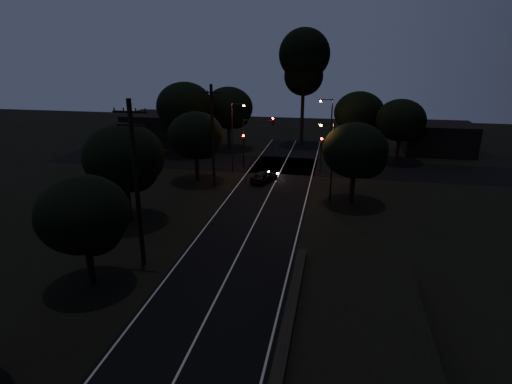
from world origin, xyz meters
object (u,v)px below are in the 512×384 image
(streetlight_a, at_px, (234,133))
(streetlight_b, at_px, (329,127))
(signal_right, at_px, (321,148))
(tall_pine, at_px, (304,61))
(signal_mast, at_px, (258,133))
(car, at_px, (264,176))
(utility_pole_far, at_px, (213,135))
(signal_left, at_px, (244,145))
(streetlight_c, at_px, (330,156))
(utility_pole_mid, at_px, (136,183))

(streetlight_a, height_order, streetlight_b, same)
(signal_right, bearing_deg, streetlight_a, -168.66)
(signal_right, distance_m, streetlight_a, 10.26)
(tall_pine, bearing_deg, signal_mast, -104.62)
(streetlight_b, relative_size, car, 2.13)
(utility_pole_far, height_order, signal_left, utility_pole_far)
(signal_right, relative_size, streetlight_c, 0.55)
(signal_left, relative_size, signal_mast, 0.66)
(tall_pine, distance_m, streetlight_c, 26.58)
(signal_right, distance_m, streetlight_c, 10.18)
(tall_pine, xyz_separation_m, signal_right, (3.60, -15.01, -9.14))
(streetlight_b, height_order, streetlight_c, streetlight_b)
(signal_mast, bearing_deg, signal_left, -179.87)
(signal_left, bearing_deg, car, -57.03)
(tall_pine, bearing_deg, streetlight_c, -79.07)
(streetlight_b, relative_size, streetlight_c, 1.07)
(tall_pine, xyz_separation_m, streetlight_c, (4.83, -25.00, -7.63))
(streetlight_a, bearing_deg, tall_pine, 69.64)
(utility_pole_mid, distance_m, streetlight_b, 31.15)
(utility_pole_far, distance_m, car, 7.36)
(streetlight_b, bearing_deg, tall_pine, 111.38)
(utility_pole_far, relative_size, signal_right, 2.56)
(signal_mast, bearing_deg, streetlight_b, 25.99)
(signal_right, distance_m, streetlight_b, 4.45)
(signal_mast, xyz_separation_m, streetlight_b, (8.22, 4.01, 0.30))
(streetlight_a, bearing_deg, utility_pole_far, -96.59)
(tall_pine, relative_size, streetlight_a, 2.08)
(utility_pole_mid, distance_m, utility_pole_far, 17.00)
(utility_pole_mid, height_order, signal_left, utility_pole_mid)
(car, bearing_deg, utility_pole_mid, 99.46)
(utility_pole_mid, height_order, signal_mast, utility_pole_mid)
(tall_pine, bearing_deg, streetlight_b, -68.62)
(utility_pole_far, bearing_deg, streetlight_c, -9.60)
(utility_pole_mid, xyz_separation_m, utility_pole_far, (0.00, 17.00, -0.25))
(tall_pine, distance_m, signal_left, 18.45)
(utility_pole_mid, bearing_deg, utility_pole_far, 90.00)
(streetlight_c, bearing_deg, utility_pole_far, 170.40)
(streetlight_c, bearing_deg, streetlight_b, 92.14)
(signal_mast, bearing_deg, utility_pole_far, -111.11)
(signal_right, xyz_separation_m, streetlight_c, (1.23, -9.99, 1.51))
(utility_pole_far, relative_size, streetlight_a, 1.31)
(utility_pole_far, bearing_deg, car, 28.99)
(signal_left, xyz_separation_m, signal_mast, (1.69, 0.00, 1.50))
(streetlight_b, xyz_separation_m, car, (-6.47, -9.32, -4.00))
(utility_pole_mid, height_order, streetlight_c, utility_pole_mid)
(signal_right, bearing_deg, signal_left, 180.00)
(streetlight_b, xyz_separation_m, streetlight_c, (0.52, -14.00, -0.29))
(utility_pole_mid, bearing_deg, signal_right, 67.01)
(streetlight_a, bearing_deg, signal_right, 11.34)
(signal_right, distance_m, car, 8.13)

